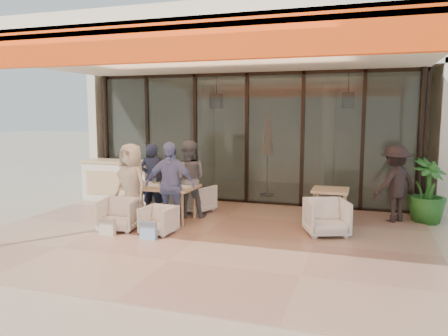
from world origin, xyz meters
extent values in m
plane|color=#C6B293|center=(0.00, 0.00, 0.00)|extent=(70.00, 70.00, 0.00)
cube|color=tan|center=(0.00, 0.00, 0.01)|extent=(8.00, 6.00, 0.01)
cube|color=silver|center=(0.00, 0.00, 3.30)|extent=(8.00, 6.00, 0.20)
cube|color=#FF470D|center=(0.00, -2.94, 3.02)|extent=(8.00, 0.12, 0.45)
cube|color=#E44813|center=(0.00, -2.25, 3.14)|extent=(8.00, 1.50, 0.06)
cylinder|color=black|center=(-3.88, 2.88, 1.60)|extent=(0.12, 0.12, 3.20)
cylinder|color=black|center=(3.88, 2.88, 1.60)|extent=(0.12, 0.12, 3.20)
cube|color=#9EADA3|center=(0.00, 3.00, 1.60)|extent=(8.00, 0.03, 3.20)
cube|color=black|center=(0.00, 3.00, 0.04)|extent=(8.00, 0.10, 0.08)
cube|color=black|center=(0.00, 3.00, 3.16)|extent=(8.00, 0.10, 0.08)
cube|color=black|center=(-4.00, 3.00, 1.60)|extent=(0.08, 0.10, 3.20)
cube|color=black|center=(-2.70, 3.00, 1.60)|extent=(0.08, 0.10, 3.20)
cube|color=black|center=(-1.35, 3.00, 1.60)|extent=(0.08, 0.10, 3.20)
cube|color=black|center=(0.00, 3.00, 1.60)|extent=(0.08, 0.10, 3.20)
cube|color=black|center=(1.35, 3.00, 1.60)|extent=(0.08, 0.10, 3.20)
cube|color=black|center=(2.70, 3.00, 1.60)|extent=(0.08, 0.10, 3.20)
cube|color=black|center=(4.00, 3.00, 1.60)|extent=(0.08, 0.10, 3.20)
cube|color=silver|center=(0.00, 6.50, 1.70)|extent=(9.00, 0.25, 3.40)
cube|color=silver|center=(-4.40, 4.75, 1.70)|extent=(0.25, 3.50, 3.40)
cube|color=silver|center=(4.40, 4.75, 1.70)|extent=(0.25, 3.50, 3.40)
cube|color=silver|center=(0.00, 4.75, 3.40)|extent=(9.00, 3.50, 0.25)
cube|color=#D4B681|center=(0.00, 4.75, 0.01)|extent=(8.00, 3.50, 0.02)
cylinder|color=silver|center=(-1.60, 4.60, 1.50)|extent=(0.40, 0.40, 3.00)
cylinder|color=silver|center=(1.80, 4.60, 1.50)|extent=(0.40, 0.40, 3.00)
cylinder|color=black|center=(-1.20, 4.20, 3.00)|extent=(0.03, 0.03, 0.70)
cube|color=black|center=(-1.20, 4.20, 2.55)|extent=(0.30, 0.30, 0.40)
sphere|color=#FFBF72|center=(-1.20, 4.20, 2.55)|extent=(0.18, 0.18, 0.18)
cylinder|color=black|center=(2.30, 4.20, 3.00)|extent=(0.03, 0.03, 0.70)
cube|color=black|center=(2.30, 4.20, 2.55)|extent=(0.30, 0.30, 0.40)
sphere|color=#FFBF72|center=(2.30, 4.20, 2.55)|extent=(0.18, 0.18, 0.18)
cylinder|color=black|center=(0.30, 4.00, 0.05)|extent=(0.40, 0.40, 0.05)
cylinder|color=black|center=(0.30, 4.00, 1.05)|extent=(0.04, 0.04, 2.10)
cone|color=#EE4514|center=(0.30, 4.00, 1.70)|extent=(0.32, 0.32, 1.10)
cube|color=silver|center=(-3.18, 2.30, 0.50)|extent=(1.80, 0.60, 1.00)
cube|color=#D4B681|center=(-3.18, 2.30, 1.01)|extent=(1.85, 0.65, 0.06)
cube|color=#D4B681|center=(-3.18, 1.99, 0.50)|extent=(1.50, 0.02, 0.60)
cube|color=#D4B681|center=(-1.24, 0.76, 0.72)|extent=(1.50, 0.90, 0.05)
cube|color=white|center=(-1.24, 0.76, 0.74)|extent=(1.30, 0.35, 0.01)
cylinder|color=#D4B681|center=(-1.86, 0.44, 0.35)|extent=(0.06, 0.06, 0.70)
cylinder|color=#D4B681|center=(-0.62, 0.44, 0.35)|extent=(0.06, 0.06, 0.70)
cylinder|color=#D4B681|center=(-1.86, 1.08, 0.35)|extent=(0.06, 0.06, 0.70)
cylinder|color=#D4B681|center=(-0.62, 1.08, 0.35)|extent=(0.06, 0.06, 0.70)
cylinder|color=white|center=(-1.69, 0.61, 0.81)|extent=(0.06, 0.06, 0.11)
cylinder|color=white|center=(-1.49, 0.96, 0.81)|extent=(0.06, 0.06, 0.11)
cylinder|color=white|center=(-1.19, 0.66, 0.81)|extent=(0.06, 0.06, 0.11)
cylinder|color=white|center=(-0.94, 0.94, 0.81)|extent=(0.06, 0.06, 0.11)
cylinder|color=white|center=(-0.74, 0.56, 0.81)|extent=(0.06, 0.06, 0.11)
cylinder|color=white|center=(-1.79, 0.81, 0.81)|extent=(0.06, 0.06, 0.11)
cylinder|color=brown|center=(-1.79, 0.91, 0.83)|extent=(0.07, 0.07, 0.16)
cylinder|color=black|center=(-1.34, 1.04, 0.83)|extent=(0.09, 0.09, 0.17)
cylinder|color=black|center=(-1.34, 1.04, 0.93)|extent=(0.10, 0.10, 0.01)
cylinder|color=white|center=(-1.69, 0.46, 0.76)|extent=(0.22, 0.22, 0.01)
cylinder|color=white|center=(-0.79, 0.46, 0.76)|extent=(0.22, 0.22, 0.01)
cylinder|color=white|center=(-1.69, 1.08, 0.76)|extent=(0.22, 0.22, 0.01)
cylinder|color=white|center=(-0.79, 1.08, 0.76)|extent=(0.22, 0.22, 0.01)
imported|color=white|center=(-1.66, 1.71, 0.36)|extent=(0.89, 0.86, 0.73)
imported|color=white|center=(-0.82, 1.71, 0.35)|extent=(0.85, 0.82, 0.70)
imported|color=white|center=(-1.66, -0.19, 0.34)|extent=(0.77, 0.73, 0.69)
imported|color=white|center=(-0.82, -0.19, 0.29)|extent=(0.62, 0.59, 0.59)
imported|color=#1B233C|center=(-1.66, 1.21, 0.79)|extent=(0.62, 0.45, 1.59)
imported|color=slate|center=(-0.82, 1.21, 0.83)|extent=(0.97, 0.86, 1.66)
imported|color=beige|center=(-1.66, 0.31, 0.82)|extent=(0.93, 0.77, 1.64)
imported|color=#7781C7|center=(-0.82, 0.31, 0.85)|extent=(1.04, 0.53, 1.70)
cube|color=silver|center=(-1.66, -0.59, 0.17)|extent=(0.30, 0.10, 0.34)
cube|color=#99BFD8|center=(-0.82, -0.59, 0.17)|extent=(0.30, 0.10, 0.34)
cube|color=#D4B681|center=(2.14, 1.46, 0.72)|extent=(0.70, 0.70, 0.05)
cylinder|color=#D4B681|center=(1.86, 1.18, 0.35)|extent=(0.05, 0.05, 0.70)
cylinder|color=#D4B681|center=(2.42, 1.18, 0.35)|extent=(0.05, 0.05, 0.70)
cylinder|color=#D4B681|center=(1.86, 1.74, 0.35)|extent=(0.05, 0.05, 0.70)
cylinder|color=#D4B681|center=(2.42, 1.74, 0.35)|extent=(0.05, 0.05, 0.70)
imported|color=white|center=(2.14, 0.71, 0.37)|extent=(0.92, 0.90, 0.75)
imported|color=black|center=(3.37, 2.15, 0.80)|extent=(1.16, 1.13, 1.60)
imported|color=#1E5919|center=(4.00, 2.32, 0.66)|extent=(1.05, 1.05, 1.33)
camera|label=1|loc=(2.79, -7.30, 2.27)|focal=35.00mm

